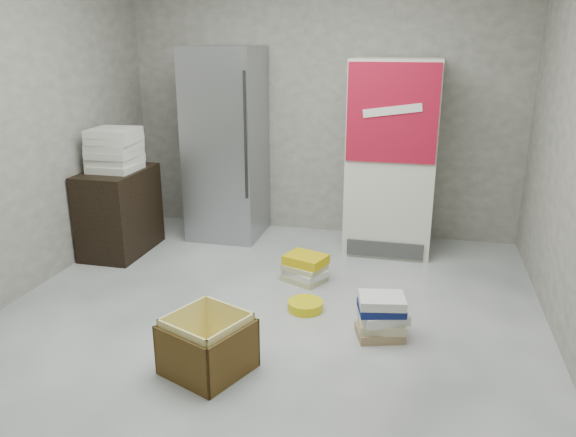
{
  "coord_description": "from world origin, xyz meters",
  "views": [
    {
      "loc": [
        1.03,
        -3.16,
        1.95
      ],
      "look_at": [
        0.09,
        0.7,
        0.68
      ],
      "focal_mm": 35.0,
      "sensor_mm": 36.0,
      "label": 1
    }
  ],
  "objects_px": {
    "wood_shelf": "(120,211)",
    "phonebook_stack_main": "(381,316)",
    "steel_fridge": "(226,144)",
    "coke_cooler": "(392,157)",
    "cardboard_box": "(208,348)"
  },
  "relations": [
    {
      "from": "coke_cooler",
      "to": "cardboard_box",
      "type": "distance_m",
      "value": 2.73
    },
    {
      "from": "steel_fridge",
      "to": "coke_cooler",
      "type": "relative_size",
      "value": 1.06
    },
    {
      "from": "steel_fridge",
      "to": "phonebook_stack_main",
      "type": "height_order",
      "value": "steel_fridge"
    },
    {
      "from": "steel_fridge",
      "to": "wood_shelf",
      "type": "height_order",
      "value": "steel_fridge"
    },
    {
      "from": "steel_fridge",
      "to": "phonebook_stack_main",
      "type": "relative_size",
      "value": 4.88
    },
    {
      "from": "cardboard_box",
      "to": "coke_cooler",
      "type": "bearing_deg",
      "value": 92.61
    },
    {
      "from": "wood_shelf",
      "to": "cardboard_box",
      "type": "xyz_separation_m",
      "value": [
        1.57,
        -1.74,
        -0.25
      ]
    },
    {
      "from": "coke_cooler",
      "to": "steel_fridge",
      "type": "bearing_deg",
      "value": 179.82
    },
    {
      "from": "steel_fridge",
      "to": "cardboard_box",
      "type": "bearing_deg",
      "value": -73.39
    },
    {
      "from": "wood_shelf",
      "to": "cardboard_box",
      "type": "distance_m",
      "value": 2.35
    },
    {
      "from": "steel_fridge",
      "to": "coke_cooler",
      "type": "height_order",
      "value": "steel_fridge"
    },
    {
      "from": "wood_shelf",
      "to": "phonebook_stack_main",
      "type": "xyz_separation_m",
      "value": [
        2.57,
        -1.07,
        -0.25
      ]
    },
    {
      "from": "cardboard_box",
      "to": "phonebook_stack_main",
      "type": "bearing_deg",
      "value": 56.51
    },
    {
      "from": "coke_cooler",
      "to": "cardboard_box",
      "type": "xyz_separation_m",
      "value": [
        -0.91,
        -2.46,
        -0.75
      ]
    },
    {
      "from": "phonebook_stack_main",
      "to": "coke_cooler",
      "type": "bearing_deg",
      "value": 75.67
    }
  ]
}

